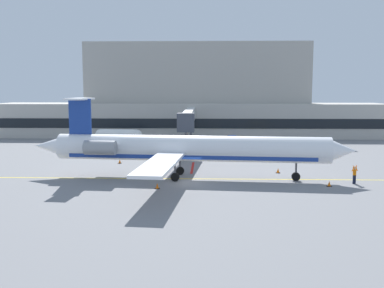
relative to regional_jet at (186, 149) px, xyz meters
The scene contains 12 objects.
ground 4.05m from the regional_jet, 79.38° to the right, with size 120.00×120.00×0.11m.
terminal_building 44.25m from the regional_jet, 90.80° to the left, with size 77.79×11.64×19.01m.
jet_bridge_west 25.12m from the regional_jet, 91.61° to the left, with size 2.40×23.71×6.26m.
regional_jet is the anchor object (origin of this frame).
baggage_tug 27.35m from the regional_jet, 74.93° to the left, with size 3.30×2.62×1.94m.
pushback_tractor 23.92m from the regional_jet, 55.00° to the left, with size 3.64×2.93×2.14m.
fuel_tank 32.51m from the regional_jet, 114.02° to the left, with size 8.62×3.13×2.61m.
marshaller 17.66m from the regional_jet, ahead, with size 0.78×0.47×1.92m.
safety_cone_alpha 13.33m from the regional_jet, 134.24° to the left, with size 0.47×0.47×0.55m.
safety_cone_bravo 11.42m from the regional_jet, 17.63° to the left, with size 0.47×0.47×0.55m.
safety_cone_charlie 15.22m from the regional_jet, 14.19° to the right, with size 0.47×0.47×0.55m.
safety_cone_delta 6.54m from the regional_jet, 115.83° to the right, with size 0.47×0.47×0.55m.
Camera 1 is at (1.81, -45.03, 9.66)m, focal length 41.52 mm.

